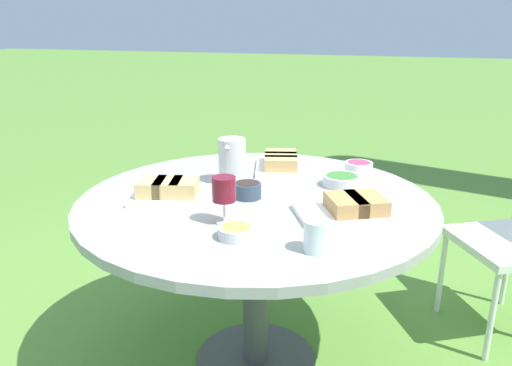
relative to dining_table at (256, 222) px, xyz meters
The scene contains 12 objects.
ground_plane 0.65m from the dining_table, ahead, with size 40.00×40.00×0.00m, color #5B8C38.
dining_table is the anchor object (origin of this frame).
water_pitcher 0.29m from the dining_table, 134.08° to the right, with size 0.12×0.12×0.19m.
wine_glass 0.35m from the dining_table, ahead, with size 0.08×0.08×0.16m.
platter_bread_main 0.41m from the dining_table, 77.64° to the left, with size 0.37×0.41×0.07m.
platter_charcuterie 0.36m from the dining_table, 68.43° to the right, with size 0.27×0.33×0.08m.
platter_sandwich_side 0.42m from the dining_table, behind, with size 0.34×0.29×0.07m.
bowl_fries 0.40m from the dining_table, ahead, with size 0.11×0.11×0.04m.
bowl_salad 0.41m from the dining_table, 130.49° to the left, with size 0.16×0.16×0.05m.
bowl_olives 0.14m from the dining_table, 72.25° to the right, with size 0.11×0.11×0.06m.
bowl_dip_red 0.56m from the dining_table, 140.71° to the left, with size 0.12×0.12×0.06m.
cup_water_near 0.53m from the dining_table, 38.73° to the left, with size 0.08×0.08×0.10m.
Camera 1 is at (1.74, 0.56, 1.41)m, focal length 35.00 mm.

